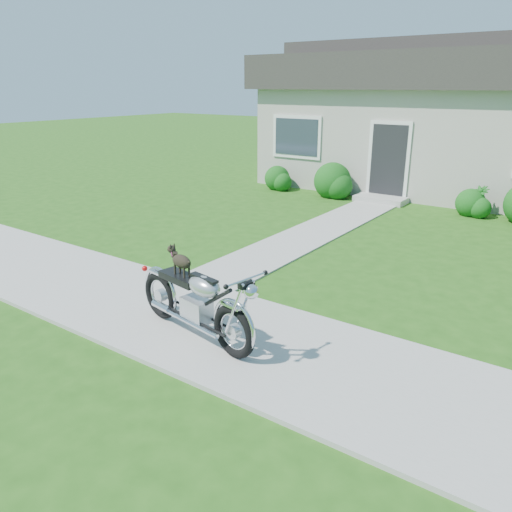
{
  "coord_description": "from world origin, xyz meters",
  "views": [
    {
      "loc": [
        3.6,
        -4.63,
        3.12
      ],
      "look_at": [
        -0.39,
        1.0,
        0.75
      ],
      "focal_mm": 35.0,
      "sensor_mm": 36.0,
      "label": 1
    }
  ],
  "objects_px": {
    "potted_plant_left": "(327,184)",
    "house": "(476,119)",
    "potted_plant_right": "(479,201)",
    "motorcycle_with_dog": "(196,301)"
  },
  "relations": [
    {
      "from": "potted_plant_right",
      "to": "house",
      "type": "bearing_deg",
      "value": 107.5
    },
    {
      "from": "potted_plant_left",
      "to": "potted_plant_right",
      "type": "height_order",
      "value": "potted_plant_right"
    },
    {
      "from": "potted_plant_right",
      "to": "potted_plant_left",
      "type": "bearing_deg",
      "value": 180.0
    },
    {
      "from": "motorcycle_with_dog",
      "to": "house",
      "type": "bearing_deg",
      "value": 98.37
    },
    {
      "from": "potted_plant_left",
      "to": "potted_plant_right",
      "type": "bearing_deg",
      "value": 0.0
    },
    {
      "from": "potted_plant_left",
      "to": "potted_plant_right",
      "type": "xyz_separation_m",
      "value": [
        4.25,
        0.0,
        0.04
      ]
    },
    {
      "from": "potted_plant_right",
      "to": "motorcycle_with_dog",
      "type": "height_order",
      "value": "motorcycle_with_dog"
    },
    {
      "from": "house",
      "to": "potted_plant_right",
      "type": "xyz_separation_m",
      "value": [
        1.09,
        -3.44,
        -1.78
      ]
    },
    {
      "from": "house",
      "to": "motorcycle_with_dog",
      "type": "height_order",
      "value": "house"
    },
    {
      "from": "potted_plant_left",
      "to": "house",
      "type": "bearing_deg",
      "value": 47.48
    }
  ]
}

